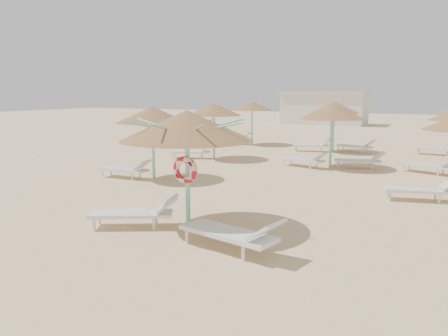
% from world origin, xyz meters
% --- Properties ---
extents(ground, '(120.00, 120.00, 0.00)m').
position_xyz_m(ground, '(0.00, 0.00, 0.00)').
color(ground, '#DFB788').
rests_on(ground, ground).
extents(main_palapa, '(3.12, 3.12, 2.80)m').
position_xyz_m(main_palapa, '(-0.41, -0.28, 2.43)').
color(main_palapa, '#7DDACA').
rests_on(main_palapa, ground).
extents(lounger_main_a, '(2.14, 1.56, 0.76)m').
position_xyz_m(lounger_main_a, '(-1.50, -0.84, 0.36)').
color(lounger_main_a, white).
rests_on(lounger_main_a, ground).
extents(lounger_main_b, '(2.37, 1.16, 0.83)m').
position_xyz_m(lounger_main_b, '(1.27, -1.27, 0.40)').
color(lounger_main_b, white).
rests_on(lounger_main_b, ground).
extents(palapa_field, '(19.32, 14.72, 2.73)m').
position_xyz_m(palapa_field, '(3.09, 11.35, 2.31)').
color(palapa_field, '#7DDACA').
rests_on(palapa_field, ground).
extents(service_hut, '(8.40, 4.40, 3.25)m').
position_xyz_m(service_hut, '(-6.00, 35.00, 1.64)').
color(service_hut, silver).
rests_on(service_hut, ground).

